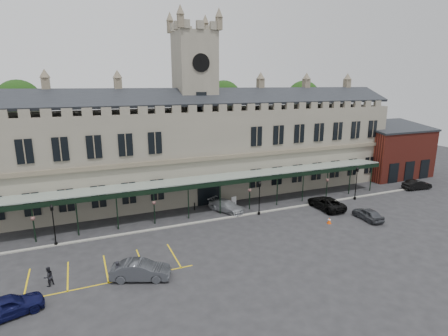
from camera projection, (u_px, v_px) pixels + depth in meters
name	position (u px, v px, depth m)	size (l,w,h in m)	color
ground	(247.00, 237.00, 36.16)	(140.00, 140.00, 0.00)	black
station_building	(196.00, 149.00, 48.87)	(60.00, 10.36, 17.30)	#6C675A
clock_tower	(195.00, 101.00, 47.38)	(5.60, 5.60, 24.80)	#6C675A
canopy	(219.00, 194.00, 42.27)	(50.00, 4.10, 4.30)	#8C9E93
brick_annex	(391.00, 151.00, 59.70)	(12.40, 8.36, 9.23)	maroon
kerb	(226.00, 218.00, 41.07)	(60.00, 0.40, 0.12)	gray
parking_markings	(106.00, 271.00, 29.50)	(16.00, 6.00, 0.01)	gold
tree_behind_left	(19.00, 104.00, 47.15)	(6.00, 6.00, 16.00)	#332314
tree_behind_mid	(224.00, 100.00, 58.54)	(6.00, 6.00, 16.00)	#332314
tree_behind_right	(303.00, 98.00, 64.62)	(6.00, 6.00, 16.00)	#332314
lamp_post_left	(53.00, 221.00, 33.63)	(0.41, 0.41, 4.28)	black
lamp_post_mid	(259.00, 195.00, 41.73)	(0.40, 0.40, 4.20)	black
lamp_post_right	(356.00, 180.00, 47.20)	(0.44, 0.44, 4.63)	black
traffic_cone	(329.00, 221.00, 39.51)	(0.45, 0.45, 0.72)	#E74907
sign_board	(234.00, 201.00, 45.07)	(0.74, 0.19, 1.28)	black
bollard_left	(195.00, 206.00, 43.66)	(0.17, 0.17, 0.97)	black
bollard_right	(250.00, 198.00, 47.04)	(0.17, 0.17, 0.94)	black
car_left_a	(7.00, 306.00, 23.61)	(1.81, 4.50, 1.53)	#0C0F38
car_left_b	(141.00, 270.00, 28.16)	(1.65, 4.75, 1.56)	#3A3D42
car_taxi	(226.00, 206.00, 43.19)	(1.99, 4.89, 1.42)	#A2A5AA
car_van	(326.00, 203.00, 44.13)	(2.51, 5.45, 1.51)	black
car_right_a	(368.00, 214.00, 40.58)	(1.63, 4.04, 1.38)	#3A3D42
car_right_b	(417.00, 185.00, 52.25)	(1.52, 4.36, 1.44)	black
person_a	(118.00, 271.00, 27.82)	(0.64, 0.42, 1.76)	black
person_b	(48.00, 277.00, 27.21)	(0.78, 0.61, 1.60)	black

